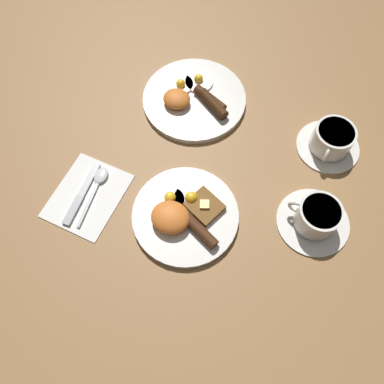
{
  "coord_description": "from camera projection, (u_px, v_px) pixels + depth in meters",
  "views": [
    {
      "loc": [
        0.12,
        -0.28,
        0.77
      ],
      "look_at": [
        -0.0,
        0.05,
        0.03
      ],
      "focal_mm": 35.0,
      "sensor_mm": 36.0,
      "label": 1
    }
  ],
  "objects": [
    {
      "name": "ground_plane",
      "position": [
        185.0,
        217.0,
        0.82
      ],
      "size": [
        3.0,
        3.0,
        0.0
      ],
      "primitive_type": "plane",
      "color": "olive"
    },
    {
      "name": "breakfast_plate_near",
      "position": [
        184.0,
        215.0,
        0.81
      ],
      "size": [
        0.23,
        0.23,
        0.05
      ],
      "color": "silver",
      "rests_on": "ground_plane"
    },
    {
      "name": "breakfast_plate_far",
      "position": [
        194.0,
        98.0,
        0.95
      ],
      "size": [
        0.26,
        0.26,
        0.05
      ],
      "color": "silver",
      "rests_on": "ground_plane"
    },
    {
      "name": "teacup_near",
      "position": [
        316.0,
        217.0,
        0.79
      ],
      "size": [
        0.16,
        0.16,
        0.07
      ],
      "color": "silver",
      "rests_on": "ground_plane"
    },
    {
      "name": "teacup_far",
      "position": [
        331.0,
        141.0,
        0.87
      ],
      "size": [
        0.15,
        0.15,
        0.07
      ],
      "color": "silver",
      "rests_on": "ground_plane"
    },
    {
      "name": "napkin",
      "position": [
        87.0,
        195.0,
        0.84
      ],
      "size": [
        0.16,
        0.19,
        0.01
      ],
      "primitive_type": "cube",
      "rotation": [
        0.0,
        0.0,
        -0.08
      ],
      "color": "white",
      "rests_on": "ground_plane"
    },
    {
      "name": "knife",
      "position": [
        80.0,
        197.0,
        0.84
      ],
      "size": [
        0.02,
        0.16,
        0.01
      ],
      "rotation": [
        0.0,
        0.0,
        1.59
      ],
      "color": "silver",
      "rests_on": "napkin"
    },
    {
      "name": "spoon",
      "position": [
        98.0,
        182.0,
        0.85
      ],
      "size": [
        0.03,
        0.15,
        0.01
      ],
      "rotation": [
        0.0,
        0.0,
        1.63
      ],
      "color": "silver",
      "rests_on": "napkin"
    }
  ]
}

